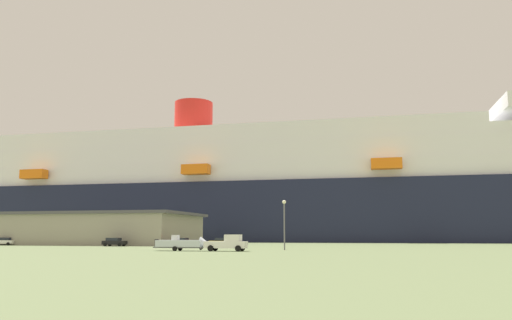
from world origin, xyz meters
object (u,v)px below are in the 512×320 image
small_boat_on_trailer (185,244)px  parked_car_yellow_taxi (222,242)px  pickup_truck (228,243)px  street_lamp (284,217)px  cruise_ship (305,194)px  parked_car_white_van (5,241)px  parked_car_black_coupe (114,242)px  parked_car_red_hatchback (180,242)px

small_boat_on_trailer → parked_car_yellow_taxi: small_boat_on_trailer is taller
pickup_truck → small_boat_on_trailer: bearing=178.9°
pickup_truck → small_boat_on_trailer: pickup_truck is taller
street_lamp → cruise_ship: bearing=94.1°
small_boat_on_trailer → parked_car_yellow_taxi: 25.80m
cruise_ship → parked_car_white_van: 84.87m
parked_car_black_coupe → parked_car_red_hatchback: bearing=12.7°
pickup_truck → parked_car_white_van: (-54.25, 26.59, -0.21)m
pickup_truck → street_lamp: street_lamp is taller
parked_car_black_coupe → street_lamp: bearing=-25.0°
parked_car_yellow_taxi → parked_car_black_coupe: size_ratio=1.05×
parked_car_yellow_taxi → parked_car_black_coupe: bearing=-173.0°
parked_car_yellow_taxi → parked_car_black_coupe: 20.47m
parked_car_black_coupe → parked_car_white_van: bearing=172.9°
cruise_ship → street_lamp: 83.48m
cruise_ship → parked_car_red_hatchback: 67.37m
parked_car_white_van → parked_car_black_coupe: bearing=-7.1°
parked_car_white_van → street_lamp: bearing=-17.8°
street_lamp → parked_car_black_coupe: size_ratio=1.64×
pickup_truck → parked_car_black_coupe: size_ratio=1.29×
parked_car_yellow_taxi → parked_car_black_coupe: (-20.32, -2.49, -0.00)m
small_boat_on_trailer → parked_car_black_coupe: size_ratio=2.03×
small_boat_on_trailer → parked_car_white_van: size_ratio=1.96×
pickup_truck → parked_car_red_hatchback: 30.72m
street_lamp → parked_car_red_hatchback: (-22.84, 18.95, -3.91)m
street_lamp → parked_car_yellow_taxi: (-14.54, 18.73, -3.91)m
pickup_truck → parked_car_yellow_taxi: (-7.96, 25.84, -0.21)m
parked_car_red_hatchback → parked_car_yellow_taxi: bearing=-1.6°
small_boat_on_trailer → pickup_truck: bearing=-1.1°
pickup_truck → parked_car_red_hatchback: bearing=122.0°
pickup_truck → parked_car_black_coupe: pickup_truck is taller
pickup_truck → street_lamp: (6.58, 7.11, 3.70)m
small_boat_on_trailer → street_lamp: (12.63, 7.00, 3.78)m
street_lamp → parked_car_red_hatchback: bearing=140.3°
pickup_truck → cruise_ship: bearing=89.6°
parked_car_white_van → parked_car_yellow_taxi: bearing=-0.9°
pickup_truck → parked_car_yellow_taxi: 27.04m
cruise_ship → parked_car_yellow_taxi: 65.99m
cruise_ship → parked_car_yellow_taxi: cruise_ship is taller
small_boat_on_trailer → parked_car_yellow_taxi: (-1.91, 25.72, -0.12)m
parked_car_red_hatchback → pickup_truck: bearing=-58.0°
parked_car_black_coupe → pickup_truck: bearing=-39.5°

